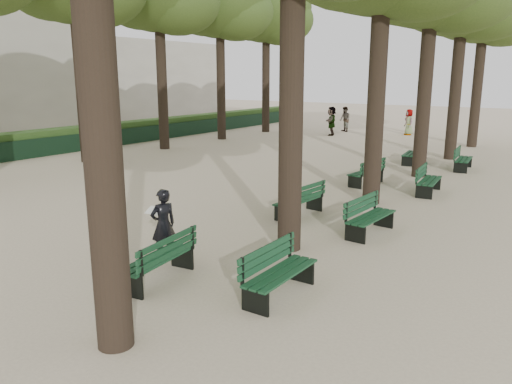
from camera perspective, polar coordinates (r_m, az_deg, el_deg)
The scene contains 17 objects.
ground at distance 10.07m, azimuth -12.62°, elevation -9.49°, with size 120.00×120.00×0.00m, color beige.
tree_far_5 at distance 35.12m, azimuth 1.17°, elevation 20.24°, with size 6.00×6.00×10.45m.
bench_left_0 at distance 9.73m, azimuth -11.13°, elevation -8.50°, with size 0.78×1.86×0.92m.
bench_left_1 at distance 13.94m, azimuth 4.94°, elevation -1.65°, with size 0.73×1.84×0.92m.
bench_left_2 at distance 18.30m, azimuth 12.45°, elevation 1.67°, with size 0.79×1.86×0.92m.
bench_left_3 at distance 23.26m, azimuth 17.30°, elevation 3.79°, with size 0.77×1.85×0.92m.
bench_right_0 at distance 8.95m, azimuth 2.78°, elevation -10.24°, with size 0.58×1.80×0.92m.
bench_right_1 at distance 12.61m, azimuth 12.93°, elevation -3.54°, with size 0.71×1.84×0.92m.
bench_right_2 at distance 17.44m, azimuth 19.14°, elevation 0.68°, with size 0.73×1.84×0.92m.
bench_right_3 at distance 22.39m, azimuth 22.59°, elevation 3.03°, with size 0.73×1.84×0.92m.
man_with_map at distance 10.65m, azimuth -10.55°, elevation -3.71°, with size 0.69×0.69×1.55m.
pedestrian_d at distance 34.50m, azimuth 17.08°, elevation 7.64°, with size 0.82×0.34×1.69m, color #262628.
pedestrian_e at distance 33.12m, azimuth 8.62°, elevation 8.02°, with size 1.74×0.37×1.87m, color #262628.
pedestrian_a at distance 35.45m, azimuth 10.12°, elevation 8.18°, with size 0.84×0.35×1.73m, color #262628.
fence at distance 28.08m, azimuth -17.71°, elevation 5.65°, with size 0.08×42.00×0.90m, color black.
hedge at distance 28.61m, azimuth -18.61°, elevation 6.02°, with size 1.20×42.00×1.20m, color #254718.
building_far at distance 53.91m, azimuth -14.15°, elevation 12.44°, with size 12.00×16.00×7.00m, color #B7B2A3.
Camera 1 is at (6.85, -6.31, 3.83)m, focal length 35.00 mm.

